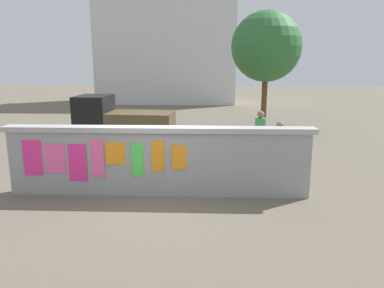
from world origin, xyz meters
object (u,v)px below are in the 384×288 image
bicycle_far (97,158)px  person_bystander (260,131)px  motorcycle (235,138)px  person_walking (279,146)px  bicycle_near (198,153)px  auto_rickshaw_truck (120,121)px  tree_roadside (266,47)px

bicycle_far → person_bystander: (4.89, 1.17, 0.62)m
motorcycle → person_walking: 3.56m
person_walking → bicycle_near: bearing=143.6°
auto_rickshaw_truck → motorcycle: 4.39m
motorcycle → bicycle_near: bearing=-124.4°
person_walking → person_bystander: bearing=96.3°
bicycle_near → person_bystander: size_ratio=1.03×
auto_rickshaw_truck → person_walking: size_ratio=2.28×
motorcycle → bicycle_far: bearing=-149.0°
bicycle_far → tree_roadside: bearing=51.8°
bicycle_near → person_walking: bearing=-36.4°
bicycle_near → bicycle_far: bearing=-166.5°
bicycle_far → person_walking: bearing=-9.7°
auto_rickshaw_truck → bicycle_far: (0.07, -3.45, -0.54)m
bicycle_near → bicycle_far: 3.05m
motorcycle → person_bystander: size_ratio=1.17×
bicycle_far → person_bystander: size_ratio=1.05×
motorcycle → person_walking: bearing=-75.0°
bicycle_far → person_bystander: 5.06m
auto_rickshaw_truck → bicycle_far: auto_rickshaw_truck is taller
person_bystander → tree_roadside: (1.00, 6.32, 2.75)m
auto_rickshaw_truck → person_walking: (5.18, -4.32, 0.09)m
auto_rickshaw_truck → tree_roadside: bearing=34.1°
auto_rickshaw_truck → person_walking: bearing=-39.8°
tree_roadside → person_bystander: bearing=-99.0°
bicycle_near → auto_rickshaw_truck: bearing=137.9°
auto_rickshaw_truck → motorcycle: auto_rickshaw_truck is taller
auto_rickshaw_truck → person_bystander: 5.46m
person_walking → person_bystander: 2.05m
auto_rickshaw_truck → tree_roadside: 7.74m
bicycle_far → tree_roadside: size_ratio=0.32×
person_walking → person_bystander: size_ratio=1.00×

